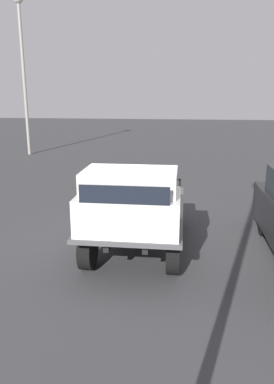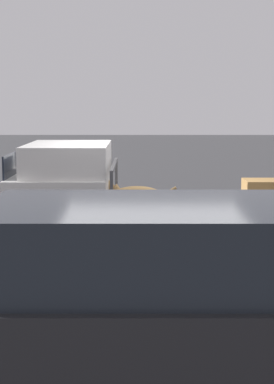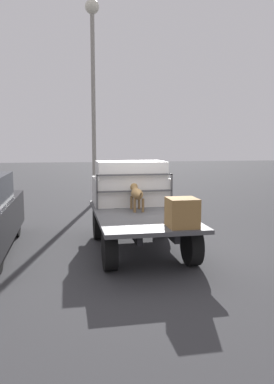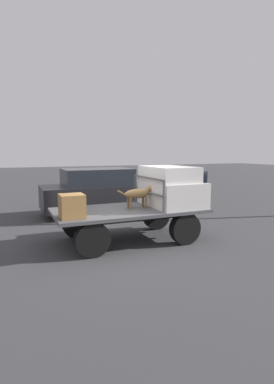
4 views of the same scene
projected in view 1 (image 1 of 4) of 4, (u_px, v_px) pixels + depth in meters
name	position (u px, v px, depth m)	size (l,w,h in m)	color
ground_plane	(138.00, 245.00, 8.22)	(80.00, 80.00, 0.00)	#38383A
flatbed_truck	(138.00, 219.00, 8.06)	(3.84, 1.93, 0.85)	black
truck_cab	(130.00, 201.00, 6.71)	(1.27, 1.81, 1.07)	silver
truck_headboard	(135.00, 191.00, 7.35)	(0.04, 1.81, 0.80)	#4C4C4F
dog	(137.00, 195.00, 7.61)	(1.07, 0.25, 0.62)	brown
cargo_crate	(126.00, 179.00, 9.48)	(0.53, 0.53, 0.53)	olive
light_pole_far	(22.00, 46.00, 18.93)	(0.53, 0.53, 8.01)	gray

